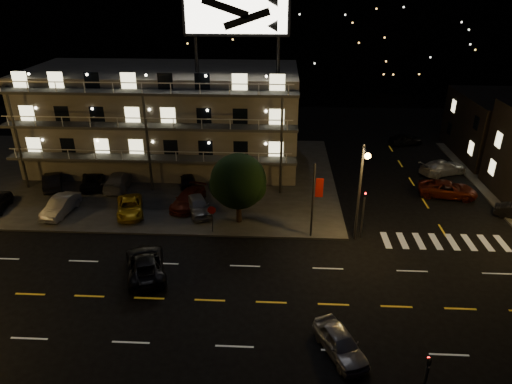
{
  "coord_description": "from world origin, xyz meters",
  "views": [
    {
      "loc": [
        2.26,
        -23.61,
        19.03
      ],
      "look_at": [
        0.59,
        8.0,
        4.1
      ],
      "focal_mm": 32.0,
      "sensor_mm": 36.0,
      "label": 1
    }
  ],
  "objects_px": {
    "lot_car_2": "(130,207)",
    "lot_car_7": "(119,180)",
    "lot_car_4": "(198,205)",
    "road_car_west": "(145,264)",
    "tree": "(238,183)",
    "road_car_east": "(340,343)"
  },
  "relations": [
    {
      "from": "lot_car_2",
      "to": "lot_car_7",
      "type": "height_order",
      "value": "lot_car_7"
    },
    {
      "from": "lot_car_4",
      "to": "road_car_west",
      "type": "distance_m",
      "value": 9.36
    },
    {
      "from": "lot_car_4",
      "to": "tree",
      "type": "bearing_deg",
      "value": -44.78
    },
    {
      "from": "tree",
      "to": "lot_car_2",
      "type": "relative_size",
      "value": 1.3
    },
    {
      "from": "lot_car_7",
      "to": "road_car_west",
      "type": "height_order",
      "value": "lot_car_7"
    },
    {
      "from": "tree",
      "to": "road_car_west",
      "type": "relative_size",
      "value": 1.09
    },
    {
      "from": "lot_car_4",
      "to": "lot_car_7",
      "type": "relative_size",
      "value": 0.84
    },
    {
      "from": "tree",
      "to": "road_car_east",
      "type": "height_order",
      "value": "tree"
    },
    {
      "from": "lot_car_2",
      "to": "lot_car_4",
      "type": "relative_size",
      "value": 1.06
    },
    {
      "from": "tree",
      "to": "lot_car_7",
      "type": "xyz_separation_m",
      "value": [
        -12.4,
        6.39,
        -2.84
      ]
    },
    {
      "from": "lot_car_2",
      "to": "tree",
      "type": "bearing_deg",
      "value": -22.68
    },
    {
      "from": "road_car_west",
      "to": "lot_car_7",
      "type": "bearing_deg",
      "value": -83.31
    },
    {
      "from": "road_car_east",
      "to": "road_car_west",
      "type": "relative_size",
      "value": 0.75
    },
    {
      "from": "lot_car_7",
      "to": "tree",
      "type": "bearing_deg",
      "value": 150.35
    },
    {
      "from": "lot_car_2",
      "to": "road_car_east",
      "type": "bearing_deg",
      "value": -60.34
    },
    {
      "from": "lot_car_2",
      "to": "road_car_east",
      "type": "height_order",
      "value": "lot_car_2"
    },
    {
      "from": "lot_car_4",
      "to": "lot_car_7",
      "type": "height_order",
      "value": "lot_car_7"
    },
    {
      "from": "lot_car_2",
      "to": "lot_car_7",
      "type": "xyz_separation_m",
      "value": [
        -2.76,
        5.5,
        0.12
      ]
    },
    {
      "from": "tree",
      "to": "road_car_east",
      "type": "bearing_deg",
      "value": -64.49
    },
    {
      "from": "tree",
      "to": "road_car_west",
      "type": "bearing_deg",
      "value": -127.43
    },
    {
      "from": "tree",
      "to": "road_car_west",
      "type": "distance_m",
      "value": 10.13
    },
    {
      "from": "lot_car_2",
      "to": "road_car_east",
      "type": "distance_m",
      "value": 22.66
    }
  ]
}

